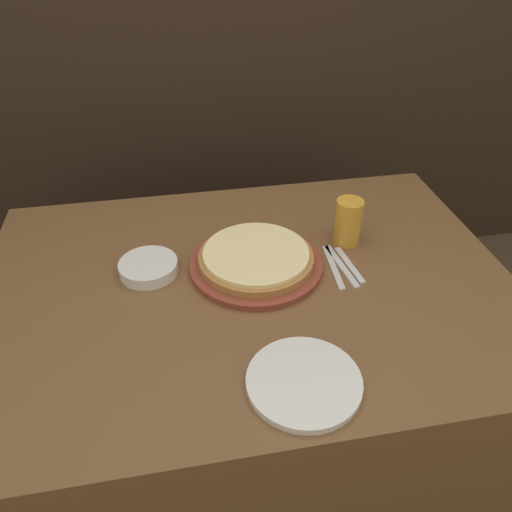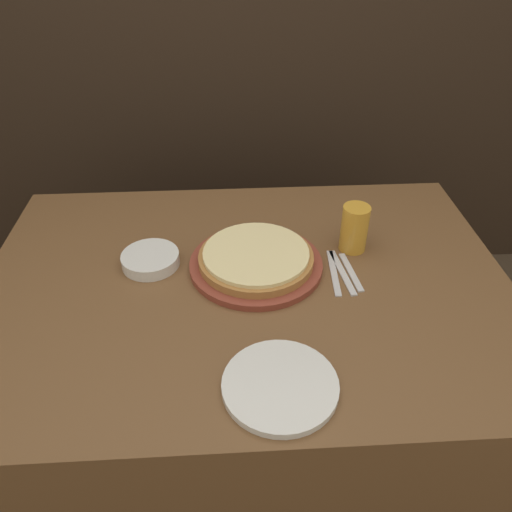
{
  "view_description": "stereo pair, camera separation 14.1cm",
  "coord_description": "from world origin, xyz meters",
  "px_view_note": "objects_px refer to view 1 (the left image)",
  "views": [
    {
      "loc": [
        -0.18,
        -1.07,
        1.67
      ],
      "look_at": [
        0.03,
        0.06,
        0.81
      ],
      "focal_mm": 35.0,
      "sensor_mm": 36.0,
      "label": 1
    },
    {
      "loc": [
        -0.04,
        -1.09,
        1.67
      ],
      "look_at": [
        0.03,
        0.06,
        0.81
      ],
      "focal_mm": 35.0,
      "sensor_mm": 36.0,
      "label": 2
    }
  ],
  "objects_px": {
    "beer_glass": "(348,220)",
    "pizza_on_board": "(256,260)",
    "side_bowl": "(149,267)",
    "dinner_knife": "(341,266)",
    "dinner_plate": "(304,382)",
    "spoon": "(350,265)",
    "fork": "(333,267)"
  },
  "relations": [
    {
      "from": "beer_glass",
      "to": "pizza_on_board",
      "type": "bearing_deg",
      "value": -165.62
    },
    {
      "from": "pizza_on_board",
      "to": "fork",
      "type": "relative_size",
      "value": 1.86
    },
    {
      "from": "side_bowl",
      "to": "spoon",
      "type": "relative_size",
      "value": 0.95
    },
    {
      "from": "beer_glass",
      "to": "dinner_knife",
      "type": "distance_m",
      "value": 0.15
    },
    {
      "from": "beer_glass",
      "to": "dinner_plate",
      "type": "xyz_separation_m",
      "value": [
        -0.27,
        -0.52,
        -0.07
      ]
    },
    {
      "from": "fork",
      "to": "spoon",
      "type": "bearing_deg",
      "value": 0.0
    },
    {
      "from": "pizza_on_board",
      "to": "beer_glass",
      "type": "height_order",
      "value": "beer_glass"
    },
    {
      "from": "pizza_on_board",
      "to": "dinner_knife",
      "type": "height_order",
      "value": "pizza_on_board"
    },
    {
      "from": "dinner_plate",
      "to": "fork",
      "type": "distance_m",
      "value": 0.44
    },
    {
      "from": "beer_glass",
      "to": "spoon",
      "type": "xyz_separation_m",
      "value": [
        -0.03,
        -0.12,
        -0.08
      ]
    },
    {
      "from": "pizza_on_board",
      "to": "side_bowl",
      "type": "height_order",
      "value": "pizza_on_board"
    },
    {
      "from": "beer_glass",
      "to": "dinner_knife",
      "type": "xyz_separation_m",
      "value": [
        -0.05,
        -0.12,
        -0.08
      ]
    },
    {
      "from": "fork",
      "to": "dinner_knife",
      "type": "distance_m",
      "value": 0.03
    },
    {
      "from": "beer_glass",
      "to": "spoon",
      "type": "bearing_deg",
      "value": -103.15
    },
    {
      "from": "spoon",
      "to": "beer_glass",
      "type": "bearing_deg",
      "value": 76.85
    },
    {
      "from": "side_bowl",
      "to": "spoon",
      "type": "xyz_separation_m",
      "value": [
        0.58,
        -0.07,
        -0.02
      ]
    },
    {
      "from": "side_bowl",
      "to": "pizza_on_board",
      "type": "bearing_deg",
      "value": -5.82
    },
    {
      "from": "dinner_plate",
      "to": "dinner_knife",
      "type": "height_order",
      "value": "dinner_plate"
    },
    {
      "from": "spoon",
      "to": "side_bowl",
      "type": "bearing_deg",
      "value": 172.71
    },
    {
      "from": "fork",
      "to": "side_bowl",
      "type": "bearing_deg",
      "value": 172.03
    },
    {
      "from": "fork",
      "to": "spoon",
      "type": "height_order",
      "value": "same"
    },
    {
      "from": "side_bowl",
      "to": "dinner_knife",
      "type": "relative_size",
      "value": 0.81
    },
    {
      "from": "beer_glass",
      "to": "side_bowl",
      "type": "xyz_separation_m",
      "value": [
        -0.61,
        -0.05,
        -0.06
      ]
    },
    {
      "from": "dinner_knife",
      "to": "beer_glass",
      "type": "bearing_deg",
      "value": 66.12
    },
    {
      "from": "beer_glass",
      "to": "dinner_plate",
      "type": "height_order",
      "value": "beer_glass"
    },
    {
      "from": "dinner_plate",
      "to": "dinner_knife",
      "type": "bearing_deg",
      "value": 61.14
    },
    {
      "from": "pizza_on_board",
      "to": "dinner_knife",
      "type": "distance_m",
      "value": 0.25
    },
    {
      "from": "dinner_plate",
      "to": "side_bowl",
      "type": "relative_size",
      "value": 1.55
    },
    {
      "from": "beer_glass",
      "to": "side_bowl",
      "type": "distance_m",
      "value": 0.61
    },
    {
      "from": "side_bowl",
      "to": "fork",
      "type": "xyz_separation_m",
      "value": [
        0.53,
        -0.07,
        -0.02
      ]
    },
    {
      "from": "dinner_knife",
      "to": "pizza_on_board",
      "type": "bearing_deg",
      "value": 170.16
    },
    {
      "from": "pizza_on_board",
      "to": "spoon",
      "type": "distance_m",
      "value": 0.28
    }
  ]
}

